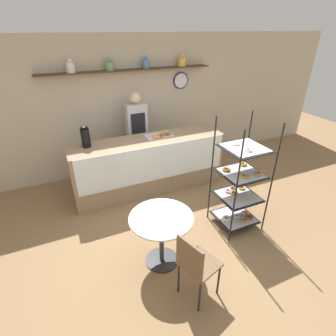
# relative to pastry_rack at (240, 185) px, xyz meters

# --- Properties ---
(ground_plane) EXTENTS (14.00, 14.00, 0.00)m
(ground_plane) POSITION_rel_pastry_rack_xyz_m (-0.86, 0.19, -0.71)
(ground_plane) COLOR olive
(back_wall) EXTENTS (10.00, 0.30, 2.70)m
(back_wall) POSITION_rel_pastry_rack_xyz_m (-0.86, 2.57, 0.65)
(back_wall) COLOR beige
(back_wall) RESTS_ON ground_plane
(display_counter) EXTENTS (2.78, 0.69, 1.02)m
(display_counter) POSITION_rel_pastry_rack_xyz_m (-0.86, 1.53, -0.20)
(display_counter) COLOR #937A5B
(display_counter) RESTS_ON ground_plane
(pastry_rack) EXTENTS (0.64, 0.62, 1.72)m
(pastry_rack) POSITION_rel_pastry_rack_xyz_m (0.00, 0.00, 0.00)
(pastry_rack) COLOR black
(pastry_rack) RESTS_ON ground_plane
(person_worker) EXTENTS (0.39, 0.23, 1.73)m
(person_worker) POSITION_rel_pastry_rack_xyz_m (-0.88, 2.13, 0.24)
(person_worker) COLOR #282833
(person_worker) RESTS_ON ground_plane
(cafe_table) EXTENTS (0.80, 0.80, 0.74)m
(cafe_table) POSITION_rel_pastry_rack_xyz_m (-1.36, -0.23, -0.15)
(cafe_table) COLOR #262628
(cafe_table) RESTS_ON ground_plane
(cafe_chair) EXTENTS (0.48, 0.48, 0.89)m
(cafe_chair) POSITION_rel_pastry_rack_xyz_m (-1.24, -0.88, -0.16)
(cafe_chair) COLOR black
(cafe_chair) RESTS_ON ground_plane
(coffee_carafe) EXTENTS (0.14, 0.14, 0.37)m
(coffee_carafe) POSITION_rel_pastry_rack_xyz_m (-1.91, 1.64, 0.48)
(coffee_carafe) COLOR black
(coffee_carafe) RESTS_ON display_counter
(donut_tray_counter) EXTENTS (0.50, 0.31, 0.05)m
(donut_tray_counter) POSITION_rel_pastry_rack_xyz_m (-0.63, 1.58, 0.33)
(donut_tray_counter) COLOR silver
(donut_tray_counter) RESTS_ON display_counter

